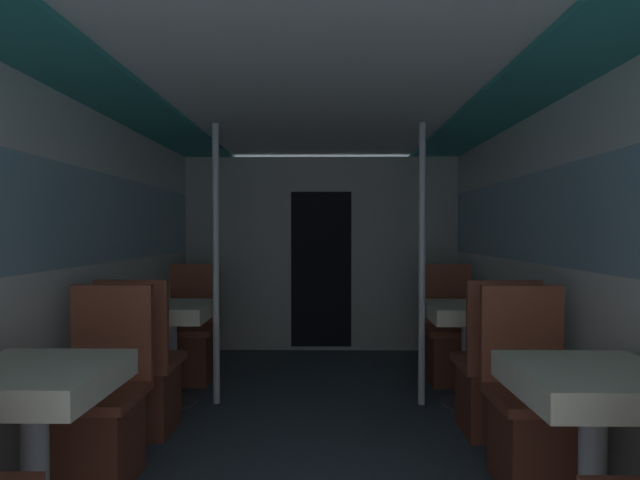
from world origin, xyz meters
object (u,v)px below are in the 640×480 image
at_px(chair_left_far_0, 98,423).
at_px(chair_left_far_1, 190,346).
at_px(support_pole_left_1, 216,264).
at_px(chair_right_far_0, 534,425).
at_px(dining_table_right_1, 469,321).
at_px(chair_right_near_1, 494,387).
at_px(dining_table_left_1, 170,320).
at_px(dining_table_left_0, 34,397).
at_px(chair_right_far_1, 450,346).
at_px(dining_table_right_0, 593,400).
at_px(support_pole_right_1, 422,264).
at_px(chair_left_near_1, 143,385).

relative_size(chair_left_far_0, chair_left_far_1, 1.00).
distance_m(support_pole_left_1, chair_right_far_0, 2.30).
bearing_deg(chair_left_far_1, dining_table_right_1, 166.06).
distance_m(chair_left_far_1, chair_right_near_1, 2.45).
distance_m(dining_table_left_1, chair_left_far_1, 0.63).
height_order(dining_table_left_1, chair_right_far_0, chair_right_far_0).
height_order(dining_table_left_0, dining_table_right_1, same).
bearing_deg(chair_left_far_0, chair_right_far_1, -142.27).
height_order(dining_table_right_0, chair_right_near_1, chair_right_near_1).
relative_size(dining_table_right_0, chair_right_far_0, 0.75).
height_order(chair_left_far_0, chair_right_far_1, same).
bearing_deg(dining_table_right_1, support_pole_right_1, 180.00).
bearing_deg(dining_table_left_1, support_pole_left_1, 0.00).
bearing_deg(chair_right_far_1, support_pole_right_1, 57.78).
height_order(dining_table_left_0, support_pole_left_1, support_pole_left_1).
height_order(chair_left_near_1, chair_right_far_0, same).
height_order(chair_left_near_1, chair_right_far_1, same).
relative_size(chair_left_near_1, support_pole_right_1, 0.48).
xyz_separation_m(chair_left_far_0, chair_right_far_0, (2.20, 0.00, 0.00)).
xyz_separation_m(dining_table_right_1, chair_right_far_1, (-0.00, 0.55, -0.31)).
bearing_deg(dining_table_right_1, chair_right_near_1, -90.00).
distance_m(support_pole_left_1, dining_table_right_1, 1.90).
height_order(chair_left_near_1, support_pole_right_1, support_pole_right_1).
xyz_separation_m(chair_left_far_0, chair_right_near_1, (2.20, 0.61, 0.00)).
xyz_separation_m(chair_right_far_0, chair_right_near_1, (0.00, 0.61, 0.00)).
distance_m(dining_table_left_0, dining_table_right_0, 2.20).
distance_m(chair_right_far_0, support_pole_right_1, 1.41).
xyz_separation_m(chair_left_near_1, chair_right_far_0, (2.20, -0.61, 0.00)).
height_order(chair_left_far_1, chair_right_far_1, same).
height_order(support_pole_left_1, chair_right_near_1, support_pole_left_1).
bearing_deg(chair_right_far_1, chair_left_far_1, 0.00).
bearing_deg(chair_right_far_0, chair_right_near_1, -90.00).
bearing_deg(dining_table_right_0, chair_left_near_1, 152.28).
bearing_deg(dining_table_left_1, chair_right_near_1, -13.94).
xyz_separation_m(chair_left_far_0, chair_left_far_1, (0.00, 1.70, 0.00)).
bearing_deg(dining_table_right_0, dining_table_left_0, 180.00).
bearing_deg(chair_right_near_1, chair_right_far_0, -90.00).
relative_size(chair_left_near_1, chair_left_far_1, 1.00).
bearing_deg(dining_table_right_0, chair_right_far_1, 90.00).
relative_size(chair_left_far_1, chair_right_far_1, 1.00).
bearing_deg(chair_right_near_1, support_pole_right_1, 122.22).
xyz_separation_m(dining_table_left_0, support_pole_left_1, (0.34, 1.70, 0.42)).
bearing_deg(chair_left_far_1, chair_right_far_0, 142.27).
bearing_deg(support_pole_left_1, dining_table_left_0, -101.43).
bearing_deg(support_pole_left_1, dining_table_right_1, 0.00).
bearing_deg(support_pole_right_1, chair_left_far_1, 163.61).
height_order(chair_left_near_1, support_pole_left_1, support_pole_left_1).
bearing_deg(dining_table_left_0, support_pole_left_1, 78.57).
height_order(chair_left_far_0, chair_right_near_1, same).
distance_m(dining_table_left_0, chair_left_far_1, 2.27).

